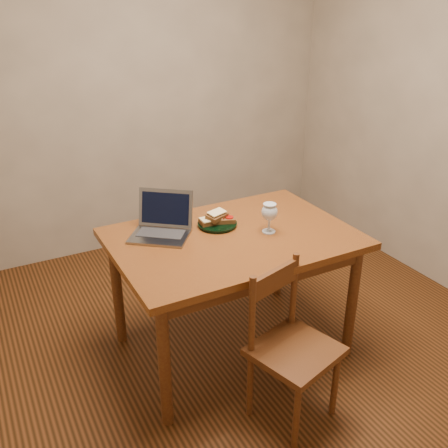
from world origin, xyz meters
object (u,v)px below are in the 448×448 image
milk_glass (269,218)px  table (233,249)px  chair (292,341)px  plate (217,224)px  laptop (162,223)px

milk_glass → table: bearing=164.1°
chair → plate: chair is taller
plate → laptop: 0.32m
chair → milk_glass: (0.20, 0.53, 0.39)m
table → plate: plate is taller
chair → plate: bearing=74.9°
chair → table: bearing=73.3°
laptop → milk_glass: bearing=10.8°
plate → milk_glass: 0.31m
table → milk_glass: milk_glass is taller
table → chair: chair is taller
milk_glass → laptop: size_ratio=0.41×
plate → milk_glass: size_ratio=1.32×
table → chair: size_ratio=2.80×
table → plate: bearing=97.3°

